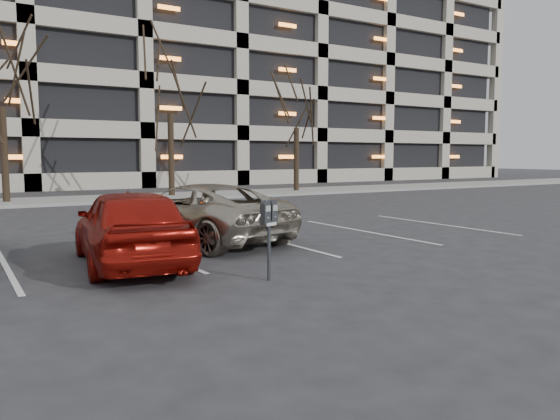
{
  "coord_description": "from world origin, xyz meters",
  "views": [
    {
      "loc": [
        -5.01,
        -8.54,
        1.96
      ],
      "look_at": [
        -0.04,
        -0.41,
        1.01
      ],
      "focal_mm": 35.0,
      "sensor_mm": 36.0,
      "label": 1
    }
  ],
  "objects_px": {
    "tree_c": "(169,61)",
    "car_red": "(131,226)",
    "tree_d": "(297,88)",
    "suv_silver": "(197,213)",
    "parking_meter": "(269,220)"
  },
  "relations": [
    {
      "from": "suv_silver",
      "to": "car_red",
      "type": "xyz_separation_m",
      "value": [
        -2.08,
        -1.91,
        0.04
      ]
    },
    {
      "from": "tree_c",
      "to": "tree_d",
      "type": "height_order",
      "value": "tree_c"
    },
    {
      "from": "tree_d",
      "to": "suv_silver",
      "type": "relative_size",
      "value": 1.47
    },
    {
      "from": "tree_d",
      "to": "car_red",
      "type": "distance_m",
      "value": 20.54
    },
    {
      "from": "parking_meter",
      "to": "tree_c",
      "type": "bearing_deg",
      "value": 56.09
    },
    {
      "from": "tree_c",
      "to": "parking_meter",
      "type": "bearing_deg",
      "value": -105.41
    },
    {
      "from": "tree_d",
      "to": "parking_meter",
      "type": "relative_size",
      "value": 6.14
    },
    {
      "from": "parking_meter",
      "to": "car_red",
      "type": "distance_m",
      "value": 2.77
    },
    {
      "from": "tree_c",
      "to": "parking_meter",
      "type": "distance_m",
      "value": 18.66
    },
    {
      "from": "tree_c",
      "to": "car_red",
      "type": "height_order",
      "value": "tree_c"
    },
    {
      "from": "tree_c",
      "to": "suv_silver",
      "type": "distance_m",
      "value": 14.78
    },
    {
      "from": "tree_c",
      "to": "suv_silver",
      "type": "relative_size",
      "value": 1.67
    },
    {
      "from": "tree_c",
      "to": "car_red",
      "type": "distance_m",
      "value": 17.12
    },
    {
      "from": "tree_d",
      "to": "parking_meter",
      "type": "height_order",
      "value": "tree_d"
    },
    {
      "from": "tree_d",
      "to": "car_red",
      "type": "relative_size",
      "value": 1.84
    }
  ]
}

